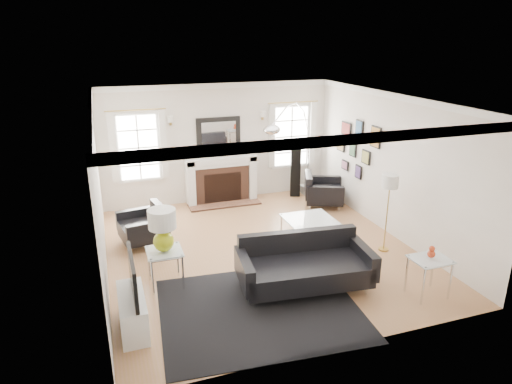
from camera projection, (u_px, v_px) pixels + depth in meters
name	position (u px, v px, depth m)	size (l,w,h in m)	color
floor	(260.00, 250.00, 8.58)	(6.00, 6.00, 0.00)	#A87646
back_wall	(218.00, 143.00, 10.80)	(5.50, 0.04, 2.80)	silver
front_wall	(344.00, 250.00, 5.44)	(5.50, 0.04, 2.80)	silver
left_wall	(98.00, 196.00, 7.28)	(0.04, 6.00, 2.80)	silver
right_wall	(392.00, 166.00, 8.96)	(0.04, 6.00, 2.80)	silver
ceiling	(261.00, 100.00, 7.66)	(5.50, 6.00, 0.02)	white
crown_molding	(261.00, 103.00, 7.68)	(5.50, 6.00, 0.12)	white
fireplace	(222.00, 180.00, 10.89)	(1.70, 0.69, 1.11)	white
mantel_mirror	(219.00, 133.00, 10.68)	(1.05, 0.07, 0.75)	black
window_left	(138.00, 147.00, 10.17)	(1.24, 0.15, 1.62)	white
window_right	(291.00, 136.00, 11.30)	(1.24, 0.15, 1.62)	white
gallery_wall	(357.00, 145.00, 10.07)	(0.04, 1.73, 1.29)	black
tv_unit	(133.00, 307.00, 6.20)	(0.35, 1.00, 1.09)	white
area_rug	(260.00, 309.00, 6.72)	(2.88, 2.40, 0.01)	black
sofa	(304.00, 266.00, 7.22)	(2.18, 1.18, 0.68)	black
armchair_left	(146.00, 227.00, 8.76)	(0.96, 1.04, 0.62)	black
armchair_right	(321.00, 191.00, 10.69)	(1.14, 1.20, 0.64)	black
coffee_table	(310.00, 221.00, 8.92)	(0.94, 0.94, 0.42)	silver
side_table_left	(165.00, 257.00, 7.23)	(0.55, 0.55, 0.61)	silver
nesting_table	(430.00, 266.00, 6.93)	(0.57, 0.48, 0.63)	silver
gourd_lamp	(163.00, 227.00, 7.06)	(0.44, 0.44, 0.70)	#B1C018
orange_vase	(431.00, 252.00, 6.86)	(0.12, 0.12, 0.19)	#BE3818
arc_floor_lamp	(292.00, 150.00, 10.40)	(1.76, 1.63, 2.50)	silver
stick_floor_lamp	(390.00, 185.00, 8.16)	(0.30, 0.30, 1.48)	#AB883B
speaker_tower	(295.00, 172.00, 11.32)	(0.24, 0.24, 1.21)	black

